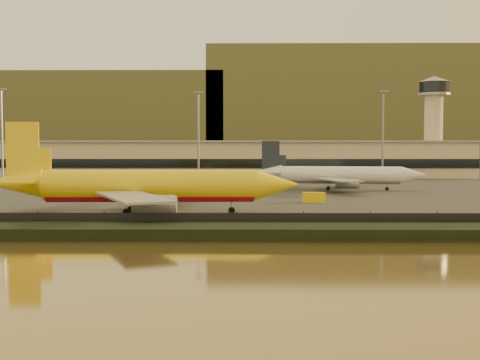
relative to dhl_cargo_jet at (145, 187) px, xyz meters
name	(u,v)px	position (x,y,z in m)	size (l,w,h in m)	color
ground	(224,220)	(12.22, -5.93, -4.36)	(900.00, 900.00, 0.00)	black
embankment	(219,232)	(12.22, -22.93, -3.66)	(320.00, 7.00, 1.40)	black
tarmac	(236,182)	(12.22, 89.07, -4.26)	(320.00, 220.00, 0.20)	#2D2D2D
perimeter_fence	(220,222)	(12.22, -18.93, -3.06)	(300.00, 0.05, 2.20)	black
terminal_building	(196,160)	(-2.30, 119.62, 1.89)	(202.00, 25.00, 12.60)	#C7B28A
control_tower	(434,116)	(82.22, 125.07, 17.30)	(11.20, 11.20, 35.50)	#C7B28A
apron_light_masts	(291,127)	(27.22, 69.07, 11.35)	(152.20, 12.20, 25.40)	slate
distant_hills	(212,118)	(-8.52, 334.07, 27.03)	(470.00, 160.00, 70.00)	olive
dhl_cargo_jet	(145,187)	(0.00, 0.00, 0.00)	(46.55, 45.67, 13.93)	yellow
white_narrowbody_jet	(338,175)	(37.22, 52.89, -0.65)	(40.89, 39.48, 11.76)	white
gse_vehicle_yellow	(314,197)	(27.81, 19.91, -3.23)	(4.13, 1.86, 1.86)	yellow
gse_vehicle_white	(160,192)	(-2.21, 31.66, -3.17)	(4.40, 1.98, 1.98)	white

